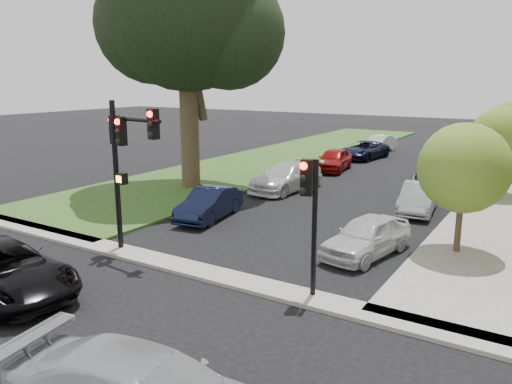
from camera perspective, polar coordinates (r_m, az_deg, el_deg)
The scene contains 19 objects.
ground at distance 14.15m, azimuth -10.98°, elevation -11.81°, with size 140.00×140.00×0.00m, color black.
grass_strip at distance 38.26m, azimuth 3.57°, elevation 4.13°, with size 8.00×44.00×0.12m, color #224118.
sidewalk_cross at distance 15.52m, azimuth -5.93°, elevation -9.12°, with size 60.00×1.00×0.12m, color gray.
eucalyptus at distance 27.11m, azimuth -8.12°, elevation 20.31°, with size 9.74×8.84×13.80m.
small_tree_a at distance 17.71m, azimuth 22.67°, elevation 2.52°, with size 2.98×2.98×4.47m.
small_tree_b at distance 27.62m, azimuth 26.20°, elevation 5.61°, with size 3.00×3.00×4.50m.
small_tree_c at distance 33.10m, azimuth 27.25°, elevation 6.62°, with size 3.07×3.07×4.61m.
traffic_signal_main at distance 17.02m, azimuth -14.83°, elevation 4.70°, with size 2.52×0.66×5.16m.
traffic_signal_secondary at distance 13.14m, azimuth 6.23°, elevation -1.20°, with size 0.51×0.41×3.83m.
car_cross_near at distance 15.47m, azimuth -26.94°, elevation -7.98°, with size 2.38×5.15×1.43m, color black.
car_parked_0 at distance 17.22m, azimuth 12.53°, elevation -4.94°, with size 1.60×3.97×1.35m, color silver.
car_parked_1 at distance 23.34m, azimuth 18.08°, elevation -0.65°, with size 1.38×3.96×1.31m, color #999BA0.
car_parked_2 at distance 28.46m, azimuth 21.37°, elevation 1.76°, with size 2.67×5.80×1.61m, color #3F4247.
car_parked_4 at distance 41.49m, azimuth 24.87°, elevation 4.62°, with size 2.12×5.20×1.51m, color #999BA0.
car_parked_5 at distance 21.25m, azimuth -5.35°, elevation -1.33°, with size 1.40×4.01×1.32m, color black.
car_parked_6 at distance 26.53m, azimuth 3.49°, elevation 1.71°, with size 2.04×5.03×1.46m, color silver.
car_parked_7 at distance 32.67m, azimuth 8.88°, elevation 3.67°, with size 1.70×4.22×1.44m, color maroon.
car_parked_8 at distance 37.99m, azimuth 12.24°, elevation 4.72°, with size 2.19×4.75×1.32m, color black.
car_parked_9 at distance 41.93m, azimuth 13.88°, elevation 5.39°, with size 1.41×4.04×1.33m, color silver.
Camera 1 is at (8.90, -9.32, 5.85)m, focal length 35.00 mm.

